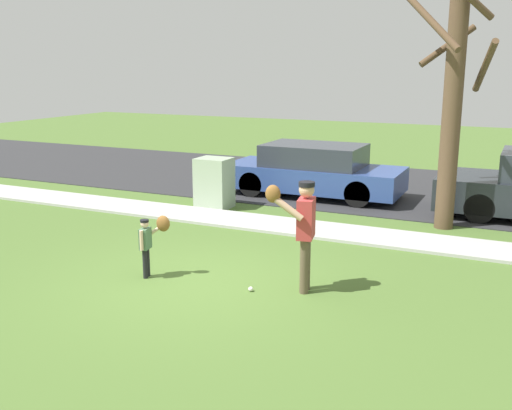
{
  "coord_description": "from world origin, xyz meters",
  "views": [
    {
      "loc": [
        4.54,
        -7.49,
        3.3
      ],
      "look_at": [
        0.41,
        1.33,
        1.0
      ],
      "focal_mm": 41.55,
      "sensor_mm": 36.0,
      "label": 1
    }
  ],
  "objects_px": {
    "parked_wagon_blue": "(314,171)",
    "person_child": "(151,237)",
    "person_adult": "(303,224)",
    "street_tree_near": "(453,97)",
    "utility_cabinet": "(214,183)",
    "baseball": "(251,289)"
  },
  "relations": [
    {
      "from": "parked_wagon_blue",
      "to": "person_child",
      "type": "bearing_deg",
      "value": -92.53
    },
    {
      "from": "person_adult",
      "to": "street_tree_near",
      "type": "distance_m",
      "value": 5.08
    },
    {
      "from": "person_adult",
      "to": "person_child",
      "type": "height_order",
      "value": "person_adult"
    },
    {
      "from": "utility_cabinet",
      "to": "parked_wagon_blue",
      "type": "height_order",
      "value": "parked_wagon_blue"
    },
    {
      "from": "baseball",
      "to": "parked_wagon_blue",
      "type": "bearing_deg",
      "value": 101.83
    },
    {
      "from": "parked_wagon_blue",
      "to": "street_tree_near",
      "type": "bearing_deg",
      "value": -26.8
    },
    {
      "from": "person_child",
      "to": "utility_cabinet",
      "type": "height_order",
      "value": "utility_cabinet"
    },
    {
      "from": "person_child",
      "to": "utility_cabinet",
      "type": "relative_size",
      "value": 0.84
    },
    {
      "from": "person_adult",
      "to": "street_tree_near",
      "type": "bearing_deg",
      "value": -118.55
    },
    {
      "from": "parked_wagon_blue",
      "to": "person_adult",
      "type": "bearing_deg",
      "value": -71.81
    },
    {
      "from": "person_child",
      "to": "utility_cabinet",
      "type": "distance_m",
      "value": 4.81
    },
    {
      "from": "person_adult",
      "to": "utility_cabinet",
      "type": "height_order",
      "value": "person_adult"
    },
    {
      "from": "person_adult",
      "to": "baseball",
      "type": "xyz_separation_m",
      "value": [
        -0.69,
        -0.34,
        -1.01
      ]
    },
    {
      "from": "utility_cabinet",
      "to": "person_adult",
      "type": "bearing_deg",
      "value": -47.67
    },
    {
      "from": "person_adult",
      "to": "parked_wagon_blue",
      "type": "bearing_deg",
      "value": -83.31
    },
    {
      "from": "person_adult",
      "to": "street_tree_near",
      "type": "xyz_separation_m",
      "value": [
        1.41,
        4.6,
        1.64
      ]
    },
    {
      "from": "utility_cabinet",
      "to": "parked_wagon_blue",
      "type": "distance_m",
      "value": 2.78
    },
    {
      "from": "baseball",
      "to": "street_tree_near",
      "type": "height_order",
      "value": "street_tree_near"
    },
    {
      "from": "street_tree_near",
      "to": "parked_wagon_blue",
      "type": "height_order",
      "value": "street_tree_near"
    },
    {
      "from": "utility_cabinet",
      "to": "street_tree_near",
      "type": "distance_m",
      "value": 5.63
    },
    {
      "from": "person_adult",
      "to": "utility_cabinet",
      "type": "bearing_deg",
      "value": -59.17
    },
    {
      "from": "utility_cabinet",
      "to": "street_tree_near",
      "type": "xyz_separation_m",
      "value": [
        5.21,
        0.43,
        2.09
      ]
    }
  ]
}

